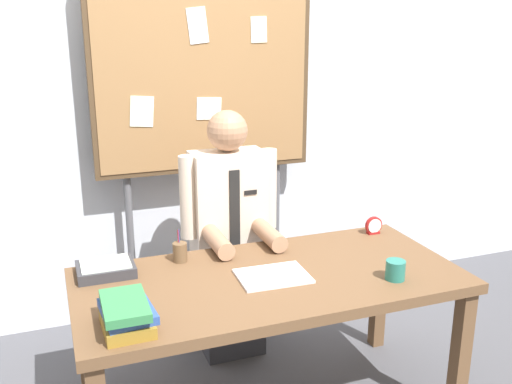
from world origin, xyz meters
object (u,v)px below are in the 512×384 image
Objects in this scene: desk at (270,292)px; open_notebook at (273,276)px; coffee_mug at (395,270)px; paper_tray at (106,269)px; person at (229,244)px; desk_clock at (374,226)px; pen_holder at (180,252)px; bulletin_board at (204,75)px; book_stack at (127,314)px.

open_notebook reaches higher than desk.
paper_tray is (-1.22, 0.51, -0.02)m from coffee_mug.
open_notebook is at bearing 157.62° from coffee_mug.
person is at bearing 121.38° from coffee_mug.
desk_clock is 0.60× the size of pen_holder.
bulletin_board is at bearing 48.21° from paper_tray.
paper_tray is at bearing 158.61° from desk.
desk is 18.37× the size of desk_clock.
person is at bearing 90.00° from desk.
open_notebook is at bearing -89.53° from person.
bulletin_board reaches higher than open_notebook.
person is 4.40× the size of open_notebook.
bulletin_board is 8.42× the size of paper_tray.
bulletin_board is (-0.00, 1.07, 0.90)m from desk.
pen_holder is (-0.35, -0.76, -0.77)m from bulletin_board.
pen_holder is (-0.87, 0.54, 0.00)m from coffee_mug.
coffee_mug is (1.20, 0.02, -0.01)m from book_stack.
person is 0.48m from pen_holder.
coffee_mug is at bearing -22.52° from paper_tray.
paper_tray is (-0.71, -0.34, 0.10)m from person.
person is 15.65× the size of coffee_mug.
person reaches higher than desk.
bulletin_board is 13.68× the size of pen_holder.
coffee_mug is (0.51, -0.21, 0.04)m from open_notebook.
person is 4.94× the size of book_stack.
pen_holder is at bearing 138.74° from desk.
paper_tray is at bearing 157.48° from coffee_mug.
person reaches higher than pen_holder.
open_notebook is at bearing -155.58° from desk_clock.
bulletin_board is 1.36m from open_notebook.
desk_clock is 1.44m from paper_tray.
person is 0.64m from open_notebook.
desk_clock is at bearing -22.56° from person.
bulletin_board is 1.32m from paper_tray.
desk is 0.09m from open_notebook.
desk_clock is at bearing 24.42° from open_notebook.
desk_clock is at bearing 68.07° from coffee_mug.
book_stack is at bearing -161.69° from open_notebook.
book_stack reaches higher than desk.
book_stack reaches higher than desk_clock.
desk_clock is 1.09m from pen_holder.
book_stack is 1.78× the size of pen_holder.
desk is at bearing 19.93° from book_stack.
open_notebook is 0.56m from coffee_mug.
open_notebook is (0.01, -0.02, 0.09)m from desk.
open_notebook is at bearing 18.31° from book_stack.
open_notebook is at bearing -75.31° from desk.
book_stack is 1.20m from coffee_mug.
person reaches higher than paper_tray.
pen_holder reaches higher than desk.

